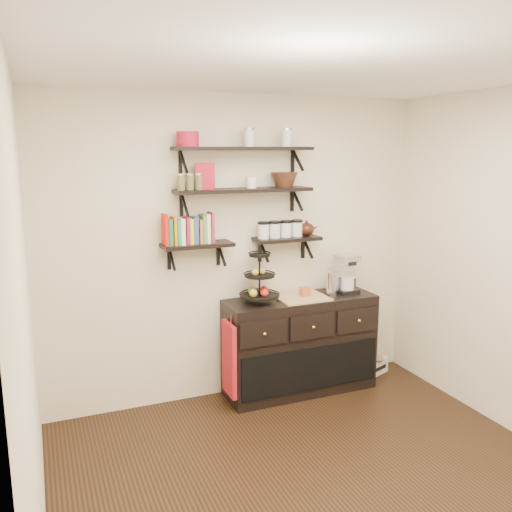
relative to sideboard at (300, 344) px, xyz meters
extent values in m
plane|color=black|center=(-0.51, -1.51, -0.45)|extent=(3.50, 3.50, 0.00)
cube|color=white|center=(-0.51, -1.51, 2.25)|extent=(3.50, 3.50, 0.02)
cube|color=beige|center=(-0.51, 0.24, 0.90)|extent=(3.50, 0.02, 2.70)
cube|color=beige|center=(-2.26, -1.51, 0.90)|extent=(0.02, 3.50, 2.70)
cube|color=black|center=(-0.51, 0.10, 1.78)|extent=(1.20, 0.27, 0.03)
cube|color=black|center=(-1.03, 0.22, 1.67)|extent=(0.02, 0.03, 0.20)
cube|color=black|center=(0.01, 0.22, 1.67)|extent=(0.02, 0.03, 0.20)
cube|color=black|center=(-0.51, 0.10, 1.43)|extent=(1.20, 0.27, 0.03)
cube|color=black|center=(-1.03, 0.22, 1.32)|extent=(0.02, 0.03, 0.20)
cube|color=black|center=(0.01, 0.22, 1.32)|extent=(0.02, 0.03, 0.20)
cube|color=black|center=(-0.93, 0.11, 0.98)|extent=(0.60, 0.25, 0.03)
cube|color=black|center=(-1.15, 0.22, 0.87)|extent=(0.02, 0.03, 0.20)
cube|color=black|center=(-0.71, 0.22, 0.87)|extent=(0.03, 0.03, 0.20)
cube|color=black|center=(-0.09, 0.11, 0.98)|extent=(0.60, 0.25, 0.03)
cube|color=black|center=(-0.31, 0.22, 0.87)|extent=(0.03, 0.03, 0.20)
cube|color=black|center=(0.13, 0.22, 0.87)|extent=(0.02, 0.03, 0.20)
cube|color=red|center=(-1.19, 0.12, 1.10)|extent=(0.02, 0.15, 0.20)
cube|color=#1F6846|center=(-1.16, 0.12, 1.12)|extent=(0.03, 0.15, 0.24)
cube|color=#C28108|center=(-1.12, 0.12, 1.10)|extent=(0.04, 0.15, 0.21)
cube|color=teal|center=(-1.08, 0.12, 1.12)|extent=(0.03, 0.15, 0.25)
cube|color=white|center=(-1.05, 0.12, 1.11)|extent=(0.03, 0.15, 0.22)
cube|color=maroon|center=(-1.01, 0.12, 1.13)|extent=(0.04, 0.15, 0.26)
cube|color=gold|center=(-0.97, 0.12, 1.11)|extent=(0.03, 0.15, 0.23)
cube|color=#30489B|center=(-0.93, 0.12, 1.10)|extent=(0.03, 0.15, 0.20)
cube|color=#BC6B34|center=(-0.89, 0.12, 1.12)|extent=(0.04, 0.15, 0.24)
cube|color=#498850|center=(-0.85, 0.12, 1.10)|extent=(0.03, 0.15, 0.21)
cube|color=beige|center=(-0.82, 0.12, 1.12)|extent=(0.03, 0.15, 0.25)
cube|color=maroon|center=(-0.78, 0.12, 1.11)|extent=(0.02, 0.15, 0.22)
cylinder|color=silver|center=(-0.32, 0.12, 1.06)|extent=(0.10, 0.10, 0.13)
cylinder|color=silver|center=(-0.21, 0.12, 1.06)|extent=(0.10, 0.10, 0.13)
cylinder|color=silver|center=(-0.10, 0.12, 1.06)|extent=(0.10, 0.10, 0.13)
cylinder|color=silver|center=(0.01, 0.12, 1.06)|extent=(0.10, 0.10, 0.13)
cube|color=black|center=(0.00, 0.00, 0.00)|extent=(1.40, 0.45, 0.90)
cube|color=tan|center=(0.00, 0.00, 0.46)|extent=(0.45, 0.41, 0.02)
sphere|color=gold|center=(-0.47, -0.25, 0.25)|extent=(0.04, 0.04, 0.04)
sphere|color=gold|center=(0.00, -0.25, 0.25)|extent=(0.04, 0.04, 0.04)
sphere|color=gold|center=(0.47, -0.25, 0.25)|extent=(0.04, 0.04, 0.04)
cylinder|color=black|center=(-0.41, 0.00, 0.70)|extent=(0.02, 0.02, 0.51)
cylinder|color=black|center=(-0.41, 0.00, 0.51)|extent=(0.35, 0.35, 0.01)
cylinder|color=black|center=(-0.41, 0.00, 0.69)|extent=(0.26, 0.26, 0.02)
cylinder|color=black|center=(-0.41, 0.00, 0.88)|extent=(0.18, 0.18, 0.02)
sphere|color=#B21914|center=(-0.35, 0.04, 0.55)|extent=(0.07, 0.07, 0.07)
sphere|color=gold|center=(-0.45, 0.00, 0.73)|extent=(0.06, 0.06, 0.06)
cube|color=#994E23|center=(0.04, 0.00, 0.50)|extent=(0.08, 0.08, 0.08)
cube|color=black|center=(0.48, 0.00, 0.47)|extent=(0.21, 0.19, 0.04)
cube|color=silver|center=(0.48, 0.06, 0.62)|extent=(0.20, 0.09, 0.30)
cube|color=silver|center=(0.48, 0.00, 0.78)|extent=(0.21, 0.19, 0.06)
cylinder|color=silver|center=(0.48, -0.02, 0.54)|extent=(0.14, 0.14, 0.12)
cylinder|color=silver|center=(0.31, -0.02, 0.56)|extent=(0.11, 0.11, 0.22)
cube|color=maroon|center=(-0.73, -0.10, 0.01)|extent=(0.04, 0.28, 0.64)
cube|color=silver|center=(0.88, 0.06, -0.38)|extent=(0.31, 0.24, 0.15)
cylinder|color=silver|center=(0.88, 0.06, -0.29)|extent=(0.24, 0.24, 0.02)
cube|color=black|center=(0.88, -0.02, -0.38)|extent=(0.23, 0.10, 0.04)
cube|color=#AD132D|center=(-0.86, 0.10, 1.56)|extent=(0.17, 0.09, 0.22)
cylinder|color=white|center=(-0.44, 0.10, 1.50)|extent=(0.09, 0.09, 0.10)
cylinder|color=#AD132D|center=(-0.99, 0.10, 1.86)|extent=(0.18, 0.18, 0.12)
camera|label=1|loc=(-2.19, -4.24, 1.79)|focal=38.00mm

